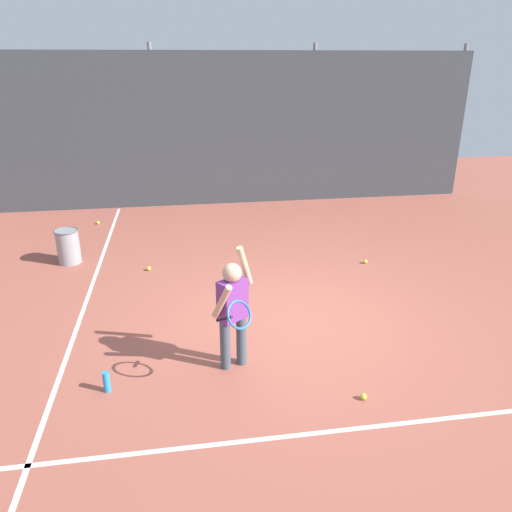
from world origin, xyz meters
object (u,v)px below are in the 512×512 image
ball_hopper (68,246)px  tennis_ball_1 (365,262)px  water_bottle (107,382)px  tennis_ball_3 (149,269)px  tennis_player (233,307)px  tennis_ball_0 (364,397)px  tennis_ball_2 (98,223)px

ball_hopper → tennis_ball_1: (4.78, -0.79, -0.26)m
water_bottle → tennis_ball_3: (0.28, 3.03, -0.08)m
water_bottle → ball_hopper: bearing=105.8°
tennis_player → tennis_ball_0: bearing=-67.8°
tennis_ball_2 → tennis_ball_3: size_ratio=1.00×
tennis_ball_3 → tennis_ball_1: bearing=-4.2°
tennis_ball_0 → ball_hopper: bearing=130.6°
ball_hopper → water_bottle: size_ratio=2.55×
tennis_ball_0 → tennis_ball_3: same height
water_bottle → tennis_ball_1: size_ratio=3.33×
tennis_player → tennis_ball_3: (-1.03, 2.80, -0.69)m
tennis_ball_2 → water_bottle: bearing=-81.4°
tennis_ball_0 → tennis_ball_3: (-2.23, 3.56, 0.00)m
ball_hopper → tennis_ball_2: 2.03m
tennis_ball_2 → tennis_ball_1: bearing=-31.3°
tennis_ball_1 → tennis_ball_3: (-3.49, 0.25, 0.00)m
tennis_ball_0 → tennis_ball_3: bearing=122.0°
tennis_ball_3 → tennis_ball_2: bearing=113.7°
tennis_player → ball_hopper: tennis_player is taller
tennis_player → water_bottle: size_ratio=6.14×
tennis_ball_0 → tennis_ball_1: 3.54m
tennis_player → tennis_ball_0: (1.19, -0.76, -0.69)m
tennis_ball_2 → tennis_player: bearing=-68.1°
water_bottle → tennis_ball_2: size_ratio=3.33×
ball_hopper → tennis_ball_0: (3.52, -4.10, -0.26)m
tennis_ball_1 → tennis_ball_3: bearing=175.8°
tennis_ball_1 → tennis_ball_3: same height
tennis_ball_1 → tennis_player: bearing=-133.9°
tennis_player → water_bottle: (-1.31, -0.23, -0.62)m
tennis_ball_1 → tennis_ball_2: 5.39m
ball_hopper → tennis_ball_0: size_ratio=8.52×
tennis_player → tennis_ball_0: tennis_player is taller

